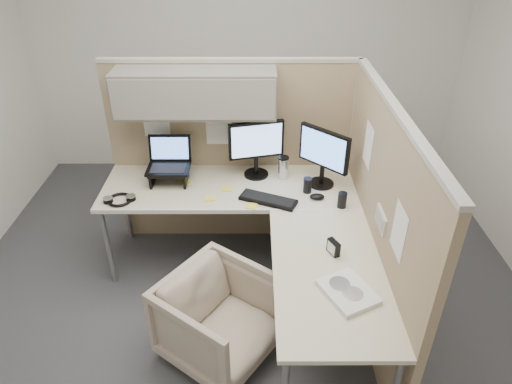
{
  "coord_description": "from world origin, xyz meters",
  "views": [
    {
      "loc": [
        0.1,
        -2.53,
        2.59
      ],
      "look_at": [
        0.1,
        0.25,
        0.85
      ],
      "focal_mm": 32.0,
      "sensor_mm": 36.0,
      "label": 1
    }
  ],
  "objects_px": {
    "monitor_left": "(256,145)",
    "office_chair": "(220,315)",
    "desk": "(259,220)",
    "keyboard": "(268,200)"
  },
  "relations": [
    {
      "from": "office_chair",
      "to": "monitor_left",
      "type": "xyz_separation_m",
      "value": [
        0.24,
        1.15,
        0.67
      ]
    },
    {
      "from": "keyboard",
      "to": "monitor_left",
      "type": "bearing_deg",
      "value": 125.74
    },
    {
      "from": "monitor_left",
      "to": "office_chair",
      "type": "bearing_deg",
      "value": -115.44
    },
    {
      "from": "office_chair",
      "to": "keyboard",
      "type": "xyz_separation_m",
      "value": [
        0.33,
        0.76,
        0.41
      ]
    },
    {
      "from": "desk",
      "to": "monitor_left",
      "type": "bearing_deg",
      "value": 92.16
    },
    {
      "from": "desk",
      "to": "keyboard",
      "type": "bearing_deg",
      "value": 70.56
    },
    {
      "from": "desk",
      "to": "keyboard",
      "type": "relative_size",
      "value": 4.7
    },
    {
      "from": "desk",
      "to": "monitor_left",
      "type": "xyz_separation_m",
      "value": [
        -0.02,
        0.58,
        0.32
      ]
    },
    {
      "from": "keyboard",
      "to": "desk",
      "type": "bearing_deg",
      "value": -86.27
    },
    {
      "from": "desk",
      "to": "keyboard",
      "type": "xyz_separation_m",
      "value": [
        0.07,
        0.19,
        0.05
      ]
    }
  ]
}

